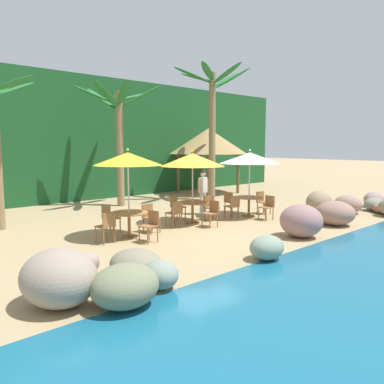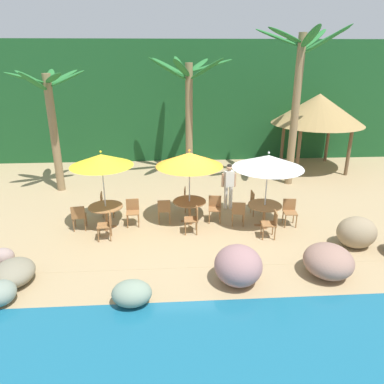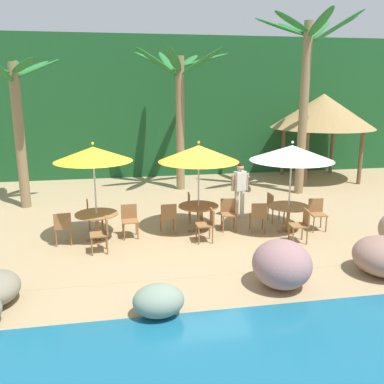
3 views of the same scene
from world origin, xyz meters
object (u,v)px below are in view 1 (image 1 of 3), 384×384
Objects in this scene: umbrella_yellow at (128,159)px; chair_yellow_right at (151,224)px; chair_yellow_inland at (109,217)px; chair_white_right at (268,206)px; umbrella_white at (250,158)px; chair_white_seaward at (262,201)px; umbrella_orange at (193,160)px; chair_orange_inland at (176,206)px; chair_yellow_seaward at (150,216)px; palapa_hut at (208,141)px; chair_orange_left at (175,212)px; waiter_in_white at (203,189)px; chair_orange_seaward at (210,206)px; chair_white_inland at (230,201)px; dining_table_orange at (193,206)px; dining_table_white at (249,200)px; palm_tree_second at (119,121)px; chair_yellow_left at (107,225)px; chair_orange_right at (212,211)px; palm_tree_third at (213,108)px; chair_white_left at (233,205)px; dining_table_yellow at (129,217)px.

umbrella_yellow reaches higher than chair_yellow_right.
chair_white_right is (5.33, -1.92, 0.00)m from chair_yellow_inland.
umbrella_yellow is at bearing -78.92° from chair_yellow_inland.
chair_white_seaward is at bearing 2.16° from umbrella_white.
umbrella_orange is 2.89× the size of chair_orange_inland.
chair_yellow_seaward and chair_white_right have the same top height.
palapa_hut reaches higher than chair_yellow_seaward.
chair_orange_left is 2.62m from waiter_in_white.
chair_orange_seaward and chair_white_inland have the same top height.
chair_white_inland is (4.21, 0.48, 0.00)m from chair_yellow_seaward.
chair_white_inland is (2.33, -0.49, 0.00)m from chair_orange_inland.
palapa_hut reaches higher than chair_orange_inland.
chair_white_seaward is (3.28, -0.45, -0.10)m from dining_table_orange.
waiter_in_white is (4.04, 2.11, 0.47)m from chair_yellow_right.
palm_tree_second reaches higher than dining_table_white.
umbrella_white is 2.29× the size of dining_table_white.
chair_orange_inland is at bearing 22.25° from umbrella_yellow.
chair_yellow_right is at bearing -79.17° from chair_yellow_inland.
umbrella_white is at bearing -11.22° from umbrella_orange.
chair_white_right is (0.01, -0.85, -0.10)m from dining_table_white.
dining_table_orange is (3.56, 0.44, 0.10)m from chair_yellow_left.
chair_yellow_left is 3.67m from chair_orange_right.
chair_orange_seaward is 0.51× the size of waiter_in_white.
umbrella_orange is at bearing -145.53° from waiter_in_white.
dining_table_white is 7.72m from palapa_hut.
chair_orange_inland is 3.25m from umbrella_white.
palm_tree_third reaches higher than chair_white_inland.
chair_white_left is (4.30, -0.19, -1.77)m from umbrella_yellow.
chair_orange_left is (-1.70, -0.09, 0.00)m from chair_orange_seaward.
umbrella_orange is at bearing 5.41° from dining_table_yellow.
waiter_in_white reaches higher than dining_table_yellow.
palapa_hut is (5.56, 5.73, 2.37)m from chair_orange_seaward.
chair_yellow_left is 0.51× the size of waiter_in_white.
chair_orange_inland and chair_orange_right have the same top height.
dining_table_orange is at bearing -142.08° from palm_tree_third.
chair_orange_right and chair_white_inland have the same top height.
chair_yellow_inland is (-0.16, 0.84, -1.77)m from umbrella_yellow.
chair_white_right is (1.58, -1.33, 0.00)m from chair_orange_seaward.
palapa_hut reaches higher than chair_orange_right.
chair_yellow_inland and chair_yellow_left have the same top height.
chair_yellow_seaward is 10.42m from palapa_hut.
dining_table_yellow is 0.86m from chair_yellow_seaward.
dining_table_orange is 0.26× the size of palapa_hut.
chair_white_seaward is (3.29, -1.30, 0.00)m from chair_orange_inland.
chair_orange_left is at bearing 173.36° from dining_table_white.
chair_orange_seaward is 2.47m from chair_white_seaward.
chair_orange_right is at bearing -84.59° from umbrella_orange.
chair_white_left is at bearing -132.54° from chair_white_inland.
chair_yellow_right is (0.99, -0.65, 0.00)m from chair_yellow_left.
chair_white_inland and chair_white_right have the same top height.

